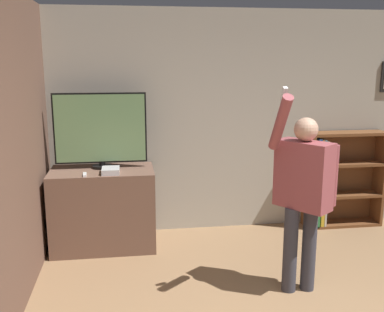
# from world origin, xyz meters

# --- Properties ---
(wall_back) EXTENTS (6.53, 0.09, 2.70)m
(wall_back) POSITION_xyz_m (0.01, 3.19, 1.35)
(wall_back) COLOR #B2AD9E
(wall_back) RESTS_ON ground_plane
(wall_side_brick) EXTENTS (0.06, 4.76, 2.70)m
(wall_side_brick) POSITION_xyz_m (-2.29, 1.58, 1.35)
(wall_side_brick) COLOR brown
(wall_side_brick) RESTS_ON ground_plane
(tv_ledge) EXTENTS (1.14, 0.66, 0.90)m
(tv_ledge) POSITION_xyz_m (-1.64, 2.74, 0.45)
(tv_ledge) COLOR brown
(tv_ledge) RESTS_ON ground_plane
(television) EXTENTS (1.02, 0.22, 0.85)m
(television) POSITION_xyz_m (-1.64, 2.83, 1.34)
(television) COLOR black
(television) RESTS_ON tv_ledge
(game_console) EXTENTS (0.19, 0.23, 0.06)m
(game_console) POSITION_xyz_m (-1.54, 2.56, 0.93)
(game_console) COLOR silver
(game_console) RESTS_ON tv_ledge
(remote_loose) EXTENTS (0.05, 0.14, 0.02)m
(remote_loose) POSITION_xyz_m (-1.81, 2.50, 0.92)
(remote_loose) COLOR white
(remote_loose) RESTS_ON tv_ledge
(bookshelf) EXTENTS (0.99, 0.28, 1.22)m
(bookshelf) POSITION_xyz_m (1.27, 3.01, 0.60)
(bookshelf) COLOR brown
(bookshelf) RESTS_ON ground_plane
(person) EXTENTS (0.64, 0.57, 1.89)m
(person) POSITION_xyz_m (0.19, 1.46, 0.99)
(person) COLOR #383842
(person) RESTS_ON ground_plane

